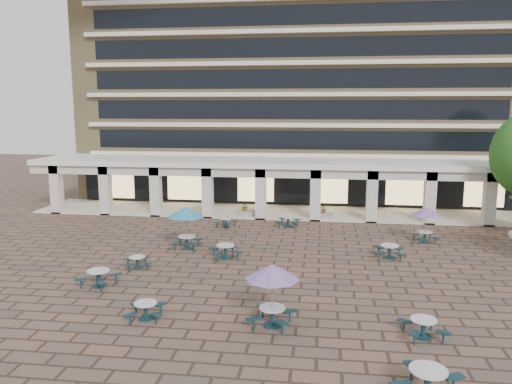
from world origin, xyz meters
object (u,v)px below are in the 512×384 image
at_px(picnic_table_1, 146,309).
at_px(planter_right, 324,214).
at_px(picnic_table_2, 428,380).
at_px(planter_left, 245,211).
at_px(picnic_table_0, 99,277).

bearing_deg(picnic_table_1, planter_right, 61.01).
relative_size(picnic_table_2, planter_left, 1.58).
height_order(picnic_table_2, planter_left, planter_left).
bearing_deg(picnic_table_2, picnic_table_0, 175.29).
bearing_deg(picnic_table_2, picnic_table_1, -178.27).
xyz_separation_m(picnic_table_1, picnic_table_2, (10.38, -4.21, 0.09)).
distance_m(picnic_table_0, planter_right, 19.61).
xyz_separation_m(picnic_table_0, picnic_table_2, (13.99, -7.60, 0.03)).
bearing_deg(picnic_table_0, planter_right, 69.55).
distance_m(picnic_table_1, planter_left, 19.72).
xyz_separation_m(picnic_table_0, planter_left, (4.71, 16.30, 0.01)).
distance_m(planter_left, planter_right, 6.20).
relative_size(picnic_table_0, picnic_table_2, 0.88).
relative_size(picnic_table_2, planter_right, 1.58).
bearing_deg(picnic_table_0, picnic_table_1, -29.88).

